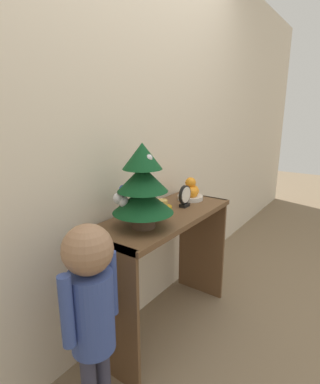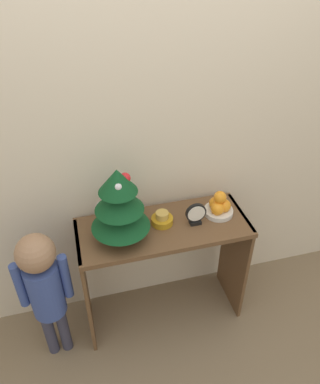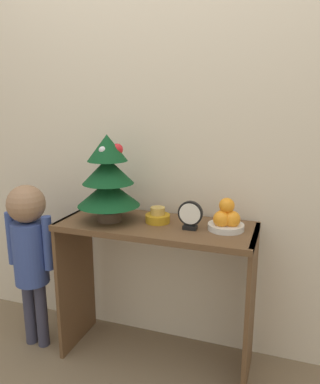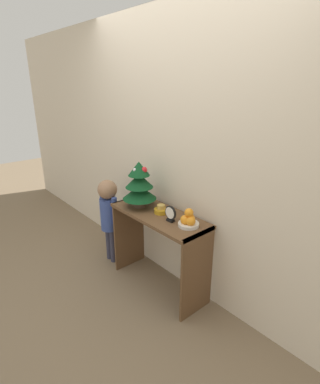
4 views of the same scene
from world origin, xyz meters
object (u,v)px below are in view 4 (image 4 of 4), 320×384
at_px(singing_bowl, 161,210).
at_px(child_figure, 109,210).
at_px(mini_tree, 139,184).
at_px(desk_clock, 170,214).
at_px(fruit_bowl, 189,220).

xyz_separation_m(singing_bowl, child_figure, (-0.69, -0.13, -0.19)).
distance_m(mini_tree, desk_clock, 0.45).
height_order(desk_clock, child_figure, child_figure).
relative_size(mini_tree, desk_clock, 3.14).
relative_size(fruit_bowl, desk_clock, 1.23).
bearing_deg(child_figure, singing_bowl, 11.07).
xyz_separation_m(fruit_bowl, singing_bowl, (-0.35, -0.00, -0.02)).
xyz_separation_m(mini_tree, child_figure, (-0.44, -0.08, -0.38)).
bearing_deg(fruit_bowl, child_figure, -172.59).
distance_m(fruit_bowl, child_figure, 1.06).
bearing_deg(child_figure, desk_clock, 5.40).
height_order(singing_bowl, child_figure, child_figure).
distance_m(singing_bowl, child_figure, 0.72).
xyz_separation_m(desk_clock, child_figure, (-0.87, -0.08, -0.23)).
height_order(fruit_bowl, desk_clock, fruit_bowl).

